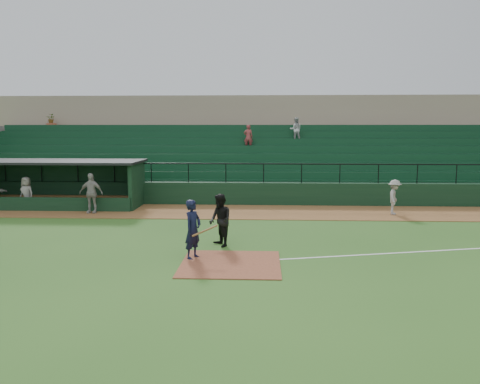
{
  "coord_description": "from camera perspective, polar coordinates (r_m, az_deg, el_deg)",
  "views": [
    {
      "loc": [
        0.96,
        -15.13,
        4.13
      ],
      "look_at": [
        0.0,
        5.0,
        1.4
      ],
      "focal_mm": 36.01,
      "sensor_mm": 36.0,
      "label": 1
    }
  ],
  "objects": [
    {
      "name": "dugout",
      "position": [
        27.06,
        -20.61,
        1.29
      ],
      "size": [
        8.9,
        3.2,
        2.42
      ],
      "color": "black",
      "rests_on": "ground"
    },
    {
      "name": "stadium_structure",
      "position": [
        31.65,
        0.99,
        4.41
      ],
      "size": [
        38.0,
        13.08,
        6.4
      ],
      "color": "black",
      "rests_on": "ground"
    },
    {
      "name": "warning_track",
      "position": [
        23.51,
        0.35,
        -2.36
      ],
      "size": [
        40.0,
        4.0,
        0.03
      ],
      "primitive_type": "cube",
      "color": "brown",
      "rests_on": "ground"
    },
    {
      "name": "runner",
      "position": [
        23.77,
        17.83,
        -0.58
      ],
      "size": [
        0.92,
        1.21,
        1.65
      ],
      "primitive_type": "imported",
      "rotation": [
        0.0,
        0.0,
        1.24
      ],
      "color": "#9C9792",
      "rests_on": "warning_track"
    },
    {
      "name": "umpire",
      "position": [
        16.72,
        -2.37,
        -3.37
      ],
      "size": [
        1.04,
        1.12,
        1.84
      ],
      "primitive_type": "imported",
      "rotation": [
        0.0,
        0.0,
        -1.07
      ],
      "color": "black",
      "rests_on": "ground"
    },
    {
      "name": "ground",
      "position": [
        15.71,
        -0.88,
        -7.53
      ],
      "size": [
        90.0,
        90.0,
        0.0
      ],
      "primitive_type": "plane",
      "color": "#2D581C",
      "rests_on": "ground"
    },
    {
      "name": "dugout_player_a",
      "position": [
        24.08,
        -17.24,
        -0.13
      ],
      "size": [
        1.12,
        0.47,
        1.92
      ],
      "primitive_type": "imported",
      "rotation": [
        0.0,
        0.0,
        -0.0
      ],
      "color": "#A39F98",
      "rests_on": "warning_track"
    },
    {
      "name": "foul_line",
      "position": [
        18.25,
        25.49,
        -6.11
      ],
      "size": [
        17.49,
        4.44,
        0.01
      ],
      "primitive_type": "cube",
      "rotation": [
        0.0,
        0.0,
        0.24
      ],
      "color": "white",
      "rests_on": "ground"
    },
    {
      "name": "home_plate_dirt",
      "position": [
        14.75,
        -1.12,
        -8.49
      ],
      "size": [
        3.0,
        3.0,
        0.03
      ],
      "primitive_type": "cube",
      "color": "brown",
      "rests_on": "ground"
    },
    {
      "name": "dugout_player_b",
      "position": [
        26.25,
        -23.95,
        -0.13
      ],
      "size": [
        0.93,
        0.75,
        1.64
      ],
      "primitive_type": "imported",
      "rotation": [
        0.0,
        0.0,
        -0.33
      ],
      "color": "gray",
      "rests_on": "warning_track"
    },
    {
      "name": "batter_at_plate",
      "position": [
        15.2,
        -5.59,
        -4.44
      ],
      "size": [
        1.15,
        0.82,
        1.88
      ],
      "color": "black",
      "rests_on": "ground"
    }
  ]
}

